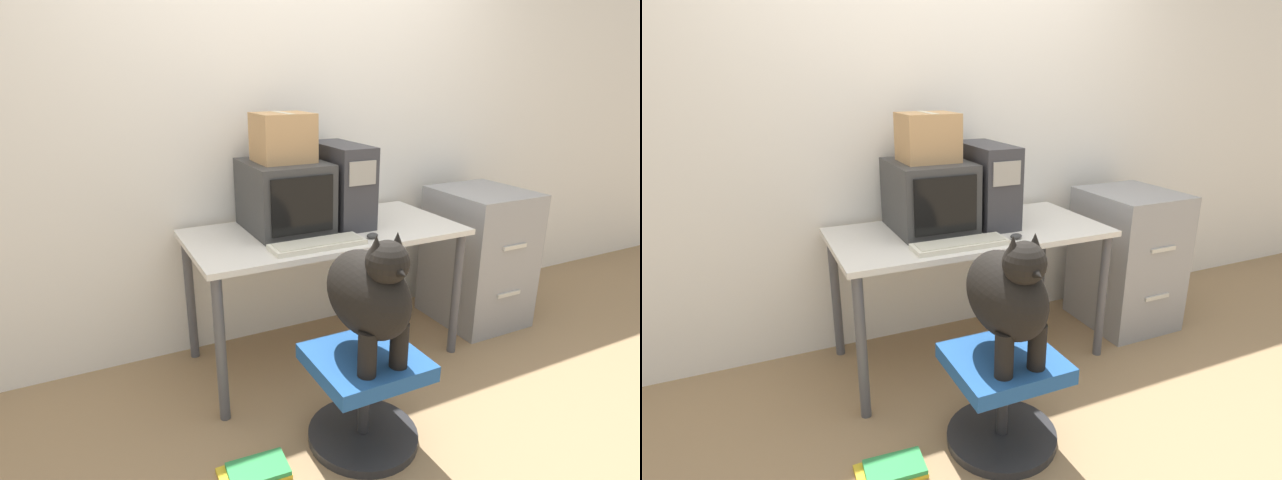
% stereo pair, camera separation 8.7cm
% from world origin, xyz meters
% --- Properties ---
extents(ground_plane, '(12.00, 12.00, 0.00)m').
position_xyz_m(ground_plane, '(0.00, 0.00, 0.00)').
color(ground_plane, '#937551').
extents(wall_back, '(8.00, 0.05, 2.60)m').
position_xyz_m(wall_back, '(0.00, 0.79, 1.30)').
color(wall_back, silver).
rests_on(wall_back, ground_plane).
extents(desk, '(1.48, 0.72, 0.77)m').
position_xyz_m(desk, '(0.00, 0.36, 0.68)').
color(desk, silver).
rests_on(desk, ground_plane).
extents(crt_monitor, '(0.40, 0.48, 0.37)m').
position_xyz_m(crt_monitor, '(-0.19, 0.47, 0.95)').
color(crt_monitor, '#383838').
rests_on(crt_monitor, desk).
extents(pc_tower, '(0.21, 0.47, 0.44)m').
position_xyz_m(pc_tower, '(0.14, 0.45, 0.99)').
color(pc_tower, '#333338').
rests_on(pc_tower, desk).
extents(keyboard, '(0.48, 0.15, 0.03)m').
position_xyz_m(keyboard, '(-0.16, 0.12, 0.78)').
color(keyboard, beige).
rests_on(keyboard, desk).
extents(computer_mouse, '(0.06, 0.04, 0.03)m').
position_xyz_m(computer_mouse, '(0.15, 0.11, 0.78)').
color(computer_mouse, '#333333').
rests_on(computer_mouse, desk).
extents(office_chair, '(0.49, 0.49, 0.43)m').
position_xyz_m(office_chair, '(-0.17, -0.36, 0.24)').
color(office_chair, '#262628').
rests_on(office_chair, ground_plane).
extents(dog, '(0.27, 0.50, 0.58)m').
position_xyz_m(dog, '(-0.17, -0.38, 0.73)').
color(dog, black).
rests_on(dog, office_chair).
extents(filing_cabinet, '(0.52, 0.59, 0.88)m').
position_xyz_m(filing_cabinet, '(1.11, 0.34, 0.44)').
color(filing_cabinet, gray).
rests_on(filing_cabinet, ground_plane).
extents(cardboard_box, '(0.28, 0.26, 0.25)m').
position_xyz_m(cardboard_box, '(-0.19, 0.47, 1.26)').
color(cardboard_box, tan).
rests_on(cardboard_box, crt_monitor).
extents(book_stack_floor, '(0.29, 0.18, 0.04)m').
position_xyz_m(book_stack_floor, '(-0.68, -0.36, 0.02)').
color(book_stack_floor, gold).
rests_on(book_stack_floor, ground_plane).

